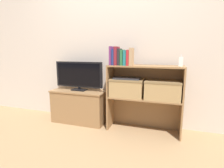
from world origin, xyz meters
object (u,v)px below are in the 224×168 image
baby_monitor (181,62)px  laptop (127,78)px  book_charcoal (120,57)px  book_crimson (129,58)px  book_maroon (117,56)px  storage_basket_right (163,89)px  book_teal (126,58)px  storage_basket_left (127,87)px  book_forest (122,58)px  tv (79,75)px  book_navy (114,57)px  book_tan (131,57)px  book_plum (112,56)px  tv_stand (80,106)px

baby_monitor → laptop: 0.70m
book_charcoal → book_crimson: (0.12, 0.00, -0.01)m
book_maroon → storage_basket_right: (0.60, 0.05, -0.42)m
book_teal → storage_basket_left: size_ratio=0.44×
book_maroon → book_forest: book_maroon is taller
book_teal → book_crimson: 0.04m
tv → book_maroon: size_ratio=3.13×
book_navy → book_charcoal: size_ratio=0.97×
book_navy → book_teal: (0.16, 0.00, -0.01)m
book_charcoal → laptop: book_charcoal is taller
book_navy → baby_monitor: book_navy is taller
book_charcoal → storage_basket_left: book_charcoal is taller
book_navy → book_tan: (0.24, -0.00, 0.01)m
book_maroon → baby_monitor: book_maroon is taller
storage_basket_left → baby_monitor: bearing=1.3°
book_teal → book_charcoal: bearing=180.0°
laptop → book_teal: bearing=-109.1°
book_maroon → book_teal: (0.12, 0.00, -0.02)m
book_forest → laptop: book_forest is taller
book_navy → storage_basket_right: 0.76m
book_plum → storage_basket_right: bearing=3.9°
baby_monitor → storage_basket_right: (-0.19, -0.01, -0.35)m
book_maroon → book_tan: size_ratio=1.08×
tv_stand → baby_monitor: baby_monitor is taller
book_forest → laptop: bearing=38.0°
tv → baby_monitor: size_ratio=5.26×
book_navy → book_forest: size_ratio=1.04×
tv → storage_basket_left: 0.77m
tv → book_navy: (0.58, -0.08, 0.27)m
book_crimson → baby_monitor: book_crimson is taller
book_plum → book_forest: bearing=0.0°
book_navy → book_tan: bearing=-0.0°
book_plum → laptop: bearing=12.2°
book_charcoal → baby_monitor: size_ratio=1.50×
tv → book_crimson: bearing=-6.0°
book_plum → book_teal: size_ratio=1.26×
book_plum → book_navy: 0.04m
laptop → storage_basket_left: bearing=0.0°
book_charcoal → tv_stand: bearing=172.8°
book_crimson → storage_basket_left: size_ratio=0.45×
storage_basket_left → book_crimson: bearing=-62.6°
book_plum → laptop: (0.21, 0.05, -0.30)m
book_plum → book_tan: size_ratio=1.09×
tv → storage_basket_left: tv is taller
book_navy → book_charcoal: (0.08, 0.00, 0.00)m
book_navy → laptop: size_ratio=0.60×
laptop → tv_stand: bearing=177.1°
tv → book_charcoal: (0.66, -0.08, 0.28)m
book_crimson → book_navy: bearing=180.0°
laptop → book_navy: bearing=-165.5°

